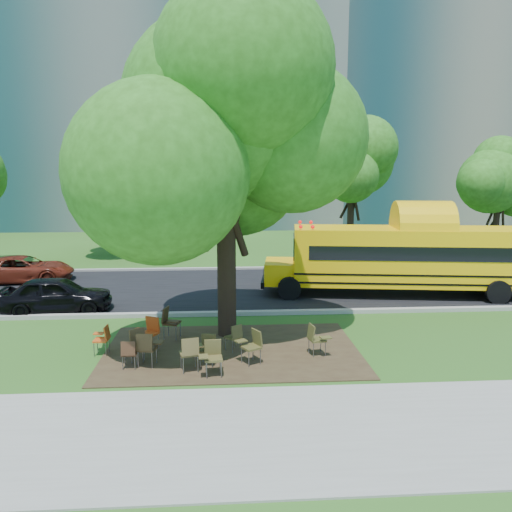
{
  "coord_description": "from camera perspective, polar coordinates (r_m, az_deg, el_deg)",
  "views": [
    {
      "loc": [
        0.78,
        -13.76,
        4.93
      ],
      "look_at": [
        1.95,
        3.75,
        1.96
      ],
      "focal_mm": 35.0,
      "sensor_mm": 36.0,
      "label": 1
    }
  ],
  "objects": [
    {
      "name": "chair_6",
      "position": [
        13.06,
        -0.45,
        -9.93
      ],
      "size": [
        0.74,
        0.61,
        0.91
      ],
      "rotation": [
        0.0,
        0.0,
        2.08
      ],
      "color": "#4E4721",
      "rests_on": "ground"
    },
    {
      "name": "bg_tree_2",
      "position": [
        30.33,
        -14.95,
        7.94
      ],
      "size": [
        4.8,
        4.8,
        6.62
      ],
      "color": "black",
      "rests_on": "ground"
    },
    {
      "name": "chair_4",
      "position": [
        12.63,
        -7.49,
        -10.66
      ],
      "size": [
        0.63,
        0.66,
        0.93
      ],
      "rotation": [
        0.0,
        0.0,
        0.24
      ],
      "color": "brown",
      "rests_on": "ground"
    },
    {
      "name": "chair_11",
      "position": [
        13.95,
        -2.42,
        -8.97
      ],
      "size": [
        0.53,
        0.67,
        0.79
      ],
      "rotation": [
        0.0,
        0.0,
        0.66
      ],
      "color": "#46401E",
      "rests_on": "ground"
    },
    {
      "name": "building_right",
      "position": [
        57.23,
        21.08,
        16.6
      ],
      "size": [
        30.0,
        16.0,
        25.0
      ],
      "primitive_type": "cube",
      "color": "gray",
      "rests_on": "ground"
    },
    {
      "name": "black_car",
      "position": [
        19.02,
        -21.84,
        -4.11
      ],
      "size": [
        3.88,
        1.79,
        1.29
      ],
      "primitive_type": "imported",
      "rotation": [
        0.0,
        0.0,
        1.64
      ],
      "color": "black",
      "rests_on": "ground"
    },
    {
      "name": "kerb_far",
      "position": [
        25.35,
        -5.51,
        -1.48
      ],
      "size": [
        80.0,
        0.25,
        0.14
      ],
      "primitive_type": "cube",
      "color": "gray",
      "rests_on": "ground"
    },
    {
      "name": "bg_car_red",
      "position": [
        24.74,
        -25.05,
        -1.38
      ],
      "size": [
        4.48,
        2.38,
        1.2
      ],
      "primitive_type": "imported",
      "rotation": [
        0.0,
        0.0,
        1.67
      ],
      "color": "#5C1C0F",
      "rests_on": "ground"
    },
    {
      "name": "bg_tree_3",
      "position": [
        28.69,
        10.92,
        9.65
      ],
      "size": [
        5.6,
        5.6,
        7.84
      ],
      "color": "black",
      "rests_on": "ground"
    },
    {
      "name": "building_main",
      "position": [
        50.9,
        -14.3,
        16.18
      ],
      "size": [
        38.0,
        16.0,
        22.0
      ],
      "primitive_type": "cube",
      "color": "slate",
      "rests_on": "ground"
    },
    {
      "name": "main_tree",
      "position": [
        14.65,
        -3.53,
        12.78
      ],
      "size": [
        7.2,
        7.2,
        9.36
      ],
      "color": "black",
      "rests_on": "ground"
    },
    {
      "name": "chair_2",
      "position": [
        13.6,
        -13.53,
        -9.35
      ],
      "size": [
        0.62,
        0.78,
        0.93
      ],
      "rotation": [
        0.0,
        0.0,
        0.63
      ],
      "color": "#51371D",
      "rests_on": "ground"
    },
    {
      "name": "chair_9",
      "position": [
        14.38,
        -12.11,
        -8.25
      ],
      "size": [
        0.77,
        0.6,
        0.92
      ],
      "rotation": [
        0.0,
        0.0,
        2.66
      ],
      "color": "#B54113",
      "rests_on": "ground"
    },
    {
      "name": "sidewalk",
      "position": [
        10.07,
        -8.27,
        -19.65
      ],
      "size": [
        60.0,
        4.0,
        0.04
      ],
      "primitive_type": "cube",
      "color": "gray",
      "rests_on": "ground"
    },
    {
      "name": "chair_10",
      "position": [
        15.11,
        -9.85,
        -7.19
      ],
      "size": [
        0.57,
        0.74,
        0.97
      ],
      "rotation": [
        0.0,
        0.0,
        -1.83
      ],
      "color": "#3F2916",
      "rests_on": "ground"
    },
    {
      "name": "chair_1",
      "position": [
        13.13,
        -12.32,
        -10.0
      ],
      "size": [
        0.68,
        0.54,
        0.93
      ],
      "rotation": [
        0.0,
        0.0,
        -0.18
      ],
      "color": "#402D17",
      "rests_on": "ground"
    },
    {
      "name": "chair_5",
      "position": [
        12.38,
        -5.04,
        -11.14
      ],
      "size": [
        0.59,
        0.56,
        0.89
      ],
      "rotation": [
        0.0,
        0.0,
        3.22
      ],
      "color": "brown",
      "rests_on": "ground"
    },
    {
      "name": "chair_8",
      "position": [
        14.33,
        -17.07,
        -8.81
      ],
      "size": [
        0.48,
        0.55,
        0.81
      ],
      "rotation": [
        0.0,
        0.0,
        1.52
      ],
      "color": "#C74A15",
      "rests_on": "ground"
    },
    {
      "name": "kerb_near",
      "position": [
        17.47,
        -6.27,
        -6.59
      ],
      "size": [
        80.0,
        0.25,
        0.14
      ],
      "primitive_type": "cube",
      "color": "gray",
      "rests_on": "ground"
    },
    {
      "name": "bg_tree_4",
      "position": [
        30.79,
        26.05,
        7.56
      ],
      "size": [
        5.0,
        5.0,
        6.85
      ],
      "color": "black",
      "rests_on": "ground"
    },
    {
      "name": "chair_7",
      "position": [
        13.67,
        6.86,
        -9.15
      ],
      "size": [
        0.61,
        0.6,
        0.88
      ],
      "rotation": [
        0.0,
        0.0,
        -1.38
      ],
      "color": "#4C4820",
      "rests_on": "ground"
    },
    {
      "name": "chair_0",
      "position": [
        13.13,
        -14.21,
        -10.52
      ],
      "size": [
        0.49,
        0.45,
        0.77
      ],
      "rotation": [
        0.0,
        0.0,
        0.0
      ],
      "color": "#402617",
      "rests_on": "ground"
    },
    {
      "name": "school_bus",
      "position": [
        20.87,
        17.99,
        -0.08
      ],
      "size": [
        11.4,
        3.91,
        2.74
      ],
      "rotation": [
        0.0,
        0.0,
        -0.14
      ],
      "color": "#FFBE08",
      "rests_on": "ground"
    },
    {
      "name": "chair_3",
      "position": [
        13.06,
        -5.63,
        -10.25
      ],
      "size": [
        0.6,
        0.48,
        0.81
      ],
      "rotation": [
        0.0,
        0.0,
        2.94
      ],
      "color": "#4C4421",
      "rests_on": "ground"
    },
    {
      "name": "ground",
      "position": [
        14.64,
        -6.76,
        -10.13
      ],
      "size": [
        160.0,
        160.0,
        0.0
      ],
      "primitive_type": "plane",
      "color": "#2A4D18",
      "rests_on": "ground"
    },
    {
      "name": "dirt_patch",
      "position": [
        14.15,
        -2.74,
        -10.72
      ],
      "size": [
        7.0,
        4.5,
        0.03
      ],
      "primitive_type": "cube",
      "color": "#382819",
      "rests_on": "ground"
    },
    {
      "name": "asphalt_road",
      "position": [
        21.35,
        -5.82,
        -3.73
      ],
      "size": [
        80.0,
        8.0,
        0.04
      ],
      "primitive_type": "cube",
      "color": "black",
      "rests_on": "ground"
    }
  ]
}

